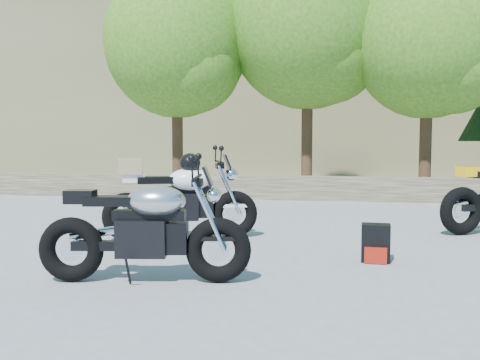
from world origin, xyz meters
name	(u,v)px	position (x,y,z in m)	size (l,w,h in m)	color
ground	(209,249)	(0.00, 0.00, 0.00)	(90.00, 90.00, 0.00)	gray
stone_wall	(266,187)	(0.00, 5.50, 0.25)	(22.00, 0.55, 0.50)	#483B30
hillside	(359,39)	(3.00, 28.00, 7.50)	(80.00, 30.00, 15.00)	brown
tree_decid_left	(180,47)	(-2.39, 7.14, 3.63)	(3.67, 3.67, 5.62)	#382314
tree_decid_mid	(312,30)	(0.91, 7.54, 4.04)	(4.08, 4.08, 6.24)	#382314
tree_decid_right	(433,44)	(3.71, 6.94, 3.50)	(3.54, 3.54, 5.41)	#382314
silver_bike	(146,231)	(-0.23, -1.56, 0.47)	(1.94, 0.61, 0.98)	black
white_bike	(180,197)	(-0.51, 0.54, 0.55)	(1.96, 0.89, 1.12)	black
backpack	(376,244)	(1.90, -0.37, 0.19)	(0.31, 0.27, 0.40)	black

